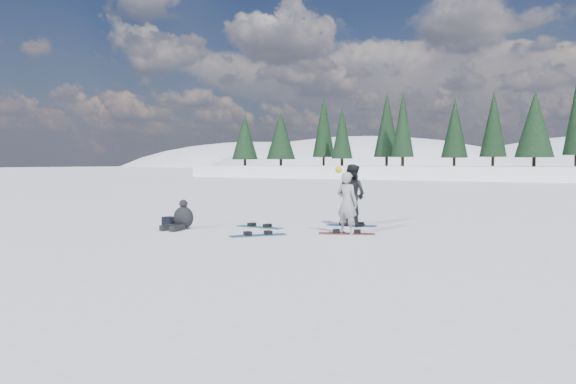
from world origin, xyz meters
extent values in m
plane|color=white|center=(0.00, 0.00, 0.00)|extent=(420.00, 420.00, 0.00)
cube|color=white|center=(0.00, 55.00, -1.00)|extent=(90.00, 14.00, 5.00)
ellipsoid|color=white|center=(-70.00, 170.00, -13.61)|extent=(143.00, 110.00, 49.50)
ellipsoid|color=white|center=(-140.00, 210.00, -14.30)|extent=(169.00, 130.00, 52.00)
cone|color=black|center=(-38.00, 55.00, 5.25)|extent=(3.20, 3.20, 7.50)
cone|color=black|center=(-33.53, 55.00, 5.25)|extent=(3.20, 3.20, 7.50)
cone|color=black|center=(-29.06, 55.00, 5.25)|extent=(3.20, 3.20, 7.50)
cone|color=black|center=(-24.59, 55.00, 5.25)|extent=(3.20, 3.20, 7.50)
cone|color=black|center=(-20.12, 55.00, 5.25)|extent=(3.20, 3.20, 7.50)
cone|color=black|center=(-15.65, 55.00, 5.25)|extent=(3.20, 3.20, 7.50)
cone|color=black|center=(-11.18, 55.00, 5.25)|extent=(3.20, 3.20, 7.50)
cone|color=black|center=(-6.71, 55.00, 5.25)|extent=(3.20, 3.20, 7.50)
cone|color=black|center=(-2.24, 55.00, 5.25)|extent=(3.20, 3.20, 7.50)
imported|color=gray|center=(-0.99, 0.91, 0.84)|extent=(0.67, 0.50, 1.68)
sphere|color=#DEB00B|center=(-1.19, 0.79, 1.74)|extent=(0.18, 0.18, 0.18)
imported|color=black|center=(-1.64, 2.76, 0.94)|extent=(1.03, 0.86, 1.87)
ellipsoid|color=black|center=(-5.58, -0.34, 0.34)|extent=(0.62, 0.53, 0.64)
sphere|color=black|center=(-5.58, -0.34, 0.73)|extent=(0.24, 0.24, 0.24)
cube|color=black|center=(-5.43, -0.80, 0.08)|extent=(0.23, 0.58, 0.16)
cube|color=black|center=(-5.73, -0.80, 0.08)|extent=(0.25, 0.58, 0.16)
cube|color=black|center=(-6.28, -0.14, 0.15)|extent=(0.52, 0.42, 0.30)
cube|color=maroon|center=(-0.99, 0.91, 0.01)|extent=(1.50, 0.81, 0.03)
cube|color=#1A438F|center=(-1.64, 2.76, 0.01)|extent=(1.52, 0.63, 0.03)
cube|color=teal|center=(-3.85, 1.02, 0.01)|extent=(1.51, 0.33, 0.03)
cube|color=#1C689E|center=(-2.86, -0.58, 0.01)|extent=(1.17, 1.34, 0.03)
camera|label=1|loc=(5.08, -12.87, 1.92)|focal=35.00mm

